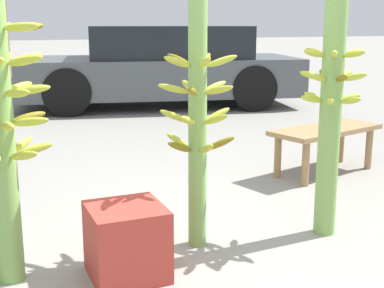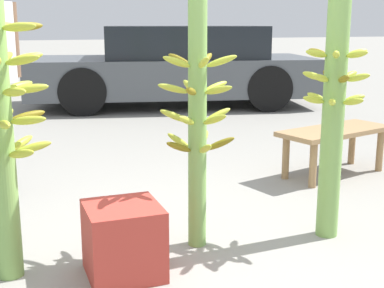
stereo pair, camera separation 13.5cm
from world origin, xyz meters
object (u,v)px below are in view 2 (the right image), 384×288
Objects in this scene: banana_stalk_right at (334,108)px; produce_crate at (123,240)px; banana_stalk_center at (197,110)px; market_bench at (335,136)px; parked_car at (176,67)px.

banana_stalk_right is 4.08× the size of produce_crate.
banana_stalk_center is 1.42× the size of market_bench.
banana_stalk_right reaches higher than parked_car.
banana_stalk_center is 1.03× the size of banana_stalk_right.
banana_stalk_right is at bearing -141.29° from market_bench.
banana_stalk_center is at bearing -163.79° from market_bench.
market_bench is at bearing 31.27° from banana_stalk_center.
market_bench is 0.24× the size of parked_car.
banana_stalk_right is at bearing -9.72° from banana_stalk_center.
produce_crate is at bearing -175.91° from banana_stalk_right.
produce_crate is (-2.14, -1.23, -0.15)m from market_bench.
produce_crate is (-2.12, -5.52, -0.43)m from parked_car.
market_bench is at bearing -167.15° from parked_car.
parked_car reaches higher than market_bench.
parked_car is (1.63, 5.28, -0.19)m from banana_stalk_center.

